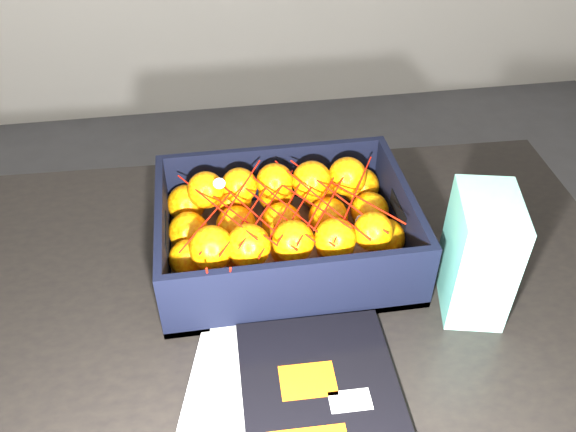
{
  "coord_description": "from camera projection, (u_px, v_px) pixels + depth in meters",
  "views": [
    {
      "loc": [
        -0.17,
        -0.83,
        1.45
      ],
      "look_at": [
        -0.06,
        -0.13,
        0.86
      ],
      "focal_mm": 37.31,
      "sensor_mm": 36.0,
      "label": 1
    }
  ],
  "objects": [
    {
      "name": "retail_carton",
      "position": [
        479.0,
        254.0,
        0.88
      ],
      "size": [
        0.11,
        0.15,
        0.19
      ],
      "primitive_type": "cube",
      "rotation": [
        0.0,
        0.0,
        -0.23
      ],
      "color": "silver",
      "rests_on": "table"
    },
    {
      "name": "produce_crate",
      "position": [
        285.0,
        238.0,
        1.0
      ],
      "size": [
        0.41,
        0.3,
        0.12
      ],
      "color": "brown",
      "rests_on": "table"
    },
    {
      "name": "table",
      "position": [
        271.0,
        342.0,
        1.0
      ],
      "size": [
        1.23,
        0.84,
        0.75
      ],
      "color": "black",
      "rests_on": "ground"
    },
    {
      "name": "ground",
      "position": [
        304.0,
        432.0,
        1.58
      ],
      "size": [
        3.5,
        3.5,
        0.0
      ],
      "primitive_type": "plane",
      "color": "#3A3B3D",
      "rests_on": "ground"
    },
    {
      "name": "magazine_stack",
      "position": [
        289.0,
        407.0,
        0.78
      ],
      "size": [
        0.33,
        0.32,
        0.02
      ],
      "color": "silver",
      "rests_on": "table"
    },
    {
      "name": "clementine_heap",
      "position": [
        284.0,
        225.0,
        0.98
      ],
      "size": [
        0.39,
        0.29,
        0.12
      ],
      "color": "orange",
      "rests_on": "produce_crate"
    },
    {
      "name": "mesh_net",
      "position": [
        282.0,
        207.0,
        0.94
      ],
      "size": [
        0.34,
        0.27,
        0.09
      ],
      "color": "red",
      "rests_on": "clementine_heap"
    }
  ]
}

